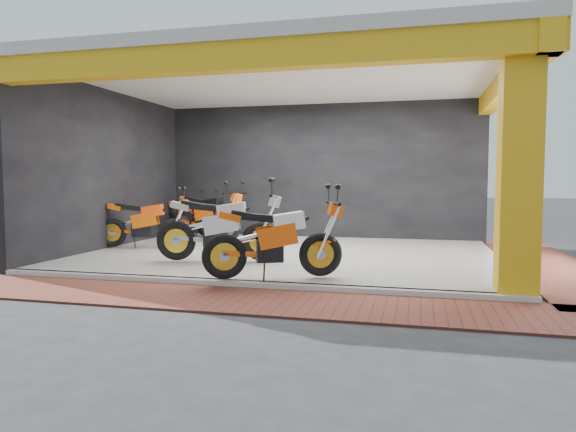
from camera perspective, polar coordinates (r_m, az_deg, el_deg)
name	(u,v)px	position (r m, az deg, el deg)	size (l,w,h in m)	color
ground	(261,275)	(8.51, -2.97, -6.58)	(80.00, 80.00, 0.00)	#2D2D30
showroom_floor	(290,255)	(10.41, 0.27, -4.35)	(8.00, 6.00, 0.10)	white
showroom_ceiling	(290,77)	(10.49, 0.27, 15.21)	(8.40, 6.40, 0.20)	beige
back_wall	(319,173)	(13.33, 3.46, 4.82)	(8.20, 0.20, 3.50)	black
left_wall	(109,172)	(11.96, -19.25, 4.69)	(0.20, 6.20, 3.50)	black
corner_column	(519,166)	(7.36, 24.29, 5.11)	(0.50, 0.50, 3.50)	gold
header_beam_front	(240,57)	(7.62, -5.37, 17.18)	(8.40, 0.30, 0.40)	gold
header_beam_right	(507,83)	(10.26, 23.18, 13.44)	(0.30, 6.40, 0.40)	gold
floor_kerb	(241,284)	(7.55, -5.26, -7.57)	(8.00, 0.20, 0.10)	white
paver_front	(221,299)	(6.84, -7.44, -9.10)	(9.00, 1.40, 0.03)	brown
paver_right	(549,266)	(10.38, 27.05, -5.00)	(1.40, 7.00, 0.03)	brown
moto_hero	(321,233)	(7.66, 3.65, -1.91)	(2.20, 0.82, 1.35)	#F2540A
moto_row_a	(261,222)	(9.13, -2.98, -0.65)	(2.36, 0.87, 1.44)	#A3A4AA
moto_row_b	(229,213)	(12.20, -6.58, 0.38)	(2.27, 0.84, 1.39)	#FE530A
moto_row_c	(174,219)	(11.30, -12.53, -0.29)	(2.07, 0.77, 1.27)	#DC5709
moto_row_d	(205,214)	(13.32, -9.21, 0.22)	(1.94, 0.72, 1.19)	#EE450A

